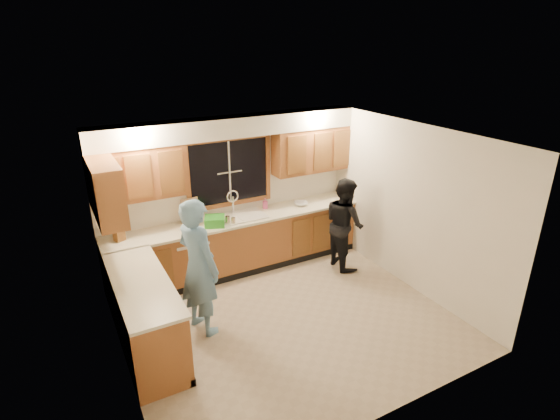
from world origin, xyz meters
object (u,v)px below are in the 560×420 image
(stove, at_px, (156,342))
(woman, at_px, (344,223))
(sink, at_px, (238,221))
(soap_bottle, at_px, (265,203))
(dishwasher, at_px, (189,258))
(man, at_px, (199,267))
(knife_block, at_px, (119,233))
(dish_crate, at_px, (215,221))
(bowl, at_px, (301,204))

(stove, relative_size, woman, 0.59)
(sink, distance_m, stove, 2.60)
(stove, xyz_separation_m, soap_bottle, (2.36, 1.98, 0.56))
(dishwasher, relative_size, stove, 0.91)
(man, xyz_separation_m, soap_bottle, (1.64, 1.39, 0.10))
(man, distance_m, soap_bottle, 2.15)
(stove, relative_size, knife_block, 3.67)
(dishwasher, xyz_separation_m, man, (-0.22, -1.22, 0.50))
(soap_bottle, bearing_deg, woman, -40.16)
(woman, relative_size, knife_block, 6.22)
(woman, height_order, dish_crate, woman)
(stove, xyz_separation_m, knife_block, (-0.01, 1.85, 0.59))
(soap_bottle, bearing_deg, knife_block, -176.81)
(sink, distance_m, woman, 1.73)
(stove, bearing_deg, sink, 45.39)
(soap_bottle, distance_m, bowl, 0.62)
(bowl, bearing_deg, stove, -148.55)
(bowl, bearing_deg, dish_crate, -176.32)
(stove, relative_size, man, 0.49)
(woman, distance_m, bowl, 0.83)
(dish_crate, distance_m, soap_bottle, 1.03)
(sink, height_order, soap_bottle, sink)
(stove, height_order, dish_crate, dish_crate)
(man, xyz_separation_m, knife_block, (-0.73, 1.26, 0.13))
(sink, xyz_separation_m, soap_bottle, (0.56, 0.16, 0.14))
(dish_crate, xyz_separation_m, bowl, (1.60, 0.10, -0.04))
(sink, distance_m, knife_block, 1.81)
(soap_bottle, bearing_deg, dish_crate, -164.82)
(dishwasher, height_order, soap_bottle, soap_bottle)
(sink, xyz_separation_m, stove, (-1.80, -1.82, -0.41))
(man, bearing_deg, soap_bottle, -68.77)
(man, relative_size, bowl, 7.84)
(knife_block, relative_size, soap_bottle, 1.39)
(stove, bearing_deg, knife_block, 90.16)
(dish_crate, distance_m, bowl, 1.60)
(man, relative_size, dish_crate, 6.11)
(sink, height_order, woman, woman)
(knife_block, bearing_deg, woman, -38.66)
(dishwasher, height_order, dish_crate, dish_crate)
(soap_bottle, bearing_deg, dishwasher, -173.16)
(dish_crate, relative_size, soap_bottle, 1.69)
(sink, xyz_separation_m, dishwasher, (-0.85, -0.01, -0.45))
(dishwasher, relative_size, soap_bottle, 4.63)
(knife_block, bearing_deg, bowl, -27.27)
(bowl, bearing_deg, sink, 179.36)
(dishwasher, xyz_separation_m, soap_bottle, (1.41, 0.17, 0.60))
(dish_crate, bearing_deg, woman, -16.24)
(woman, height_order, soap_bottle, woman)
(woman, height_order, bowl, woman)
(dish_crate, bearing_deg, knife_block, 174.24)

